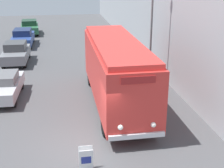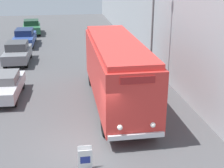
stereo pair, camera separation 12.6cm
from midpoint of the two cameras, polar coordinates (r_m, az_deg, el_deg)
ground_plane at (r=12.97m, az=-4.21°, el=-11.66°), size 80.00×80.00×0.00m
building_wall_right at (r=22.34m, az=8.68°, el=10.42°), size 0.30×60.00×6.22m
vintage_bus at (r=16.17m, az=1.05°, el=2.71°), size 2.41×9.35×3.48m
sign_board at (r=11.52m, az=-4.62°, el=-13.58°), size 0.51×0.34×0.91m
streetlamp at (r=18.98m, az=7.74°, el=13.47°), size 0.36×0.36×7.31m
parked_car_near at (r=18.44m, az=-18.92°, el=-0.25°), size 1.92×4.12×1.40m
parked_car_mid at (r=25.14m, az=-16.75°, el=5.54°), size 1.87×4.15×1.63m
parked_car_far at (r=30.93m, az=-15.56°, el=8.24°), size 1.86×4.65×1.55m
parked_car_distant at (r=36.39m, az=-14.37°, el=10.08°), size 2.14×4.27×1.55m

